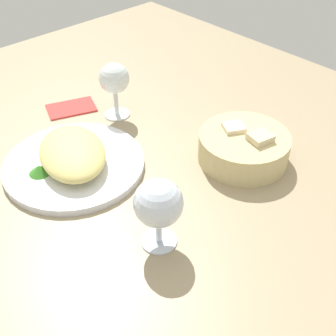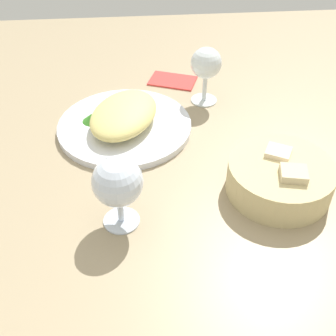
# 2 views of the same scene
# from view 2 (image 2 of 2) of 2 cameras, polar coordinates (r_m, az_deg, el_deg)

# --- Properties ---
(ground_plane) EXTENTS (1.40, 1.40, 0.02)m
(ground_plane) POSITION_cam_2_polar(r_m,az_deg,el_deg) (0.83, -2.36, 1.85)
(ground_plane) COLOR tan
(plate) EXTENTS (0.28, 0.28, 0.01)m
(plate) POSITION_cam_2_polar(r_m,az_deg,el_deg) (0.88, -5.87, 5.66)
(plate) COLOR white
(plate) RESTS_ON ground_plane
(omelette) EXTENTS (0.22, 0.19, 0.04)m
(omelette) POSITION_cam_2_polar(r_m,az_deg,el_deg) (0.87, -6.00, 7.25)
(omelette) COLOR #DDCB74
(omelette) RESTS_ON plate
(lettuce_garnish) EXTENTS (0.04, 0.04, 0.02)m
(lettuce_garnish) POSITION_cam_2_polar(r_m,az_deg,el_deg) (0.89, -10.28, 6.75)
(lettuce_garnish) COLOR #3B8A29
(lettuce_garnish) RESTS_ON plate
(bread_basket) EXTENTS (0.18, 0.18, 0.07)m
(bread_basket) POSITION_cam_2_polar(r_m,az_deg,el_deg) (0.74, 14.91, -1.24)
(bread_basket) COLOR #CEBB84
(bread_basket) RESTS_ON ground_plane
(wine_glass_near) EXTENTS (0.08, 0.08, 0.13)m
(wine_glass_near) POSITION_cam_2_polar(r_m,az_deg,el_deg) (0.63, -6.83, -2.12)
(wine_glass_near) COLOR silver
(wine_glass_near) RESTS_ON ground_plane
(wine_glass_far) EXTENTS (0.07, 0.07, 0.13)m
(wine_glass_far) POSITION_cam_2_polar(r_m,az_deg,el_deg) (0.94, 5.18, 13.62)
(wine_glass_far) COLOR silver
(wine_glass_far) RESTS_ON ground_plane
(folded_napkin) EXTENTS (0.10, 0.13, 0.01)m
(folded_napkin) POSITION_cam_2_polar(r_m,az_deg,el_deg) (1.05, 0.62, 11.84)
(folded_napkin) COLOR #D93A36
(folded_napkin) RESTS_ON ground_plane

